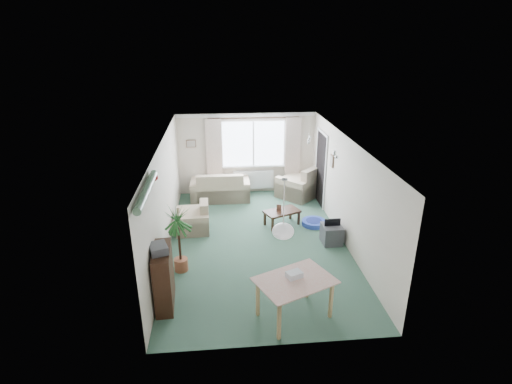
{
  "coord_description": "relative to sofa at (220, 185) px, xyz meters",
  "views": [
    {
      "loc": [
        -0.79,
        -8.07,
        4.5
      ],
      "look_at": [
        0.0,
        0.3,
        1.15
      ],
      "focal_mm": 28.0,
      "sensor_mm": 36.0,
      "label": 1
    }
  ],
  "objects": [
    {
      "name": "tinsel_garland",
      "position": [
        -1.11,
        -5.05,
        1.86
      ],
      "size": [
        1.6,
        1.6,
        0.12
      ],
      "primitive_type": "cylinder",
      "color": "#196626"
    },
    {
      "name": "photo_frame",
      "position": [
        1.44,
        -1.84,
        0.05
      ],
      "size": [
        0.12,
        0.05,
        0.16
      ],
      "primitive_type": "cube",
      "rotation": [
        0.0,
        0.0,
        -0.28
      ],
      "color": "brown",
      "rests_on": "coffee_table"
    },
    {
      "name": "armchair_corner",
      "position": [
        2.28,
        -0.02,
        0.04
      ],
      "size": [
        1.42,
        1.42,
        0.92
      ],
      "primitive_type": "cube",
      "rotation": [
        0.0,
        0.0,
        3.91
      ],
      "color": "#C7B196",
      "rests_on": "ground"
    },
    {
      "name": "wall_picture_right",
      "position": [
        2.79,
        -1.55,
        1.13
      ],
      "size": [
        0.03,
        0.24,
        0.3
      ],
      "primitive_type": "cube",
      "color": "brown"
    },
    {
      "name": "bookshelf",
      "position": [
        -1.03,
        -4.79,
        0.12
      ],
      "size": [
        0.35,
        0.91,
        1.09
      ],
      "primitive_type": "cube",
      "rotation": [
        0.0,
        0.0,
        0.06
      ],
      "color": "black",
      "rests_on": "ground"
    },
    {
      "name": "wall_picture_back",
      "position": [
        -0.79,
        0.48,
        1.13
      ],
      "size": [
        0.28,
        0.03,
        0.22
      ],
      "primitive_type": "cube",
      "color": "brown"
    },
    {
      "name": "pendant_lamp",
      "position": [
        1.01,
        -5.05,
        1.06
      ],
      "size": [
        0.36,
        0.36,
        0.36
      ],
      "primitive_type": "sphere",
      "color": "white"
    },
    {
      "name": "bauble_cluster_b",
      "position": [
        2.41,
        -3.05,
        1.8
      ],
      "size": [
        0.2,
        0.2,
        0.2
      ],
      "primitive_type": "sphere",
      "color": "silver"
    },
    {
      "name": "bauble_cluster_a",
      "position": [
        2.11,
        -1.85,
        1.8
      ],
      "size": [
        0.2,
        0.2,
        0.2
      ],
      "primitive_type": "sphere",
      "color": "silver"
    },
    {
      "name": "radiator",
      "position": [
        1.01,
        0.44,
        -0.02
      ],
      "size": [
        1.2,
        0.1,
        0.55
      ],
      "primitive_type": "cube",
      "color": "white"
    },
    {
      "name": "doorway",
      "position": [
        2.79,
        -0.55,
        0.58
      ],
      "size": [
        0.03,
        0.95,
        2.0
      ],
      "primitive_type": "cube",
      "color": "black"
    },
    {
      "name": "curtain_right",
      "position": [
        2.16,
        0.38,
        0.85
      ],
      "size": [
        0.45,
        0.08,
        2.0
      ],
      "primitive_type": "cube",
      "color": "beige"
    },
    {
      "name": "coffee_table",
      "position": [
        1.52,
        -1.86,
        -0.23
      ],
      "size": [
        0.98,
        0.78,
        0.39
      ],
      "primitive_type": "cube",
      "rotation": [
        0.0,
        0.0,
        0.4
      ],
      "color": "black",
      "rests_on": "ground"
    },
    {
      "name": "curtain_left",
      "position": [
        -0.14,
        0.38,
        0.85
      ],
      "size": [
        0.45,
        0.08,
        2.0
      ],
      "primitive_type": "cube",
      "color": "beige"
    },
    {
      "name": "window",
      "position": [
        1.01,
        0.48,
        1.08
      ],
      "size": [
        1.8,
        0.03,
        1.3
      ],
      "primitive_type": "cube",
      "color": "white"
    },
    {
      "name": "armchair_left",
      "position": [
        -0.69,
        -1.95,
        -0.05
      ],
      "size": [
        0.8,
        0.85,
        0.74
      ],
      "primitive_type": "cube",
      "rotation": [
        0.0,
        0.0,
        -1.54
      ],
      "color": "#C1B092",
      "rests_on": "ground"
    },
    {
      "name": "curtain_rod",
      "position": [
        1.01,
        0.4,
        1.85
      ],
      "size": [
        2.6,
        0.03,
        0.03
      ],
      "primitive_type": "cube",
      "color": "black"
    },
    {
      "name": "pet_bed",
      "position": [
        2.32,
        -1.94,
        -0.36
      ],
      "size": [
        0.71,
        0.71,
        0.12
      ],
      "primitive_type": "cylinder",
      "rotation": [
        0.0,
        0.0,
        -0.21
      ],
      "color": "#212999",
      "rests_on": "ground"
    },
    {
      "name": "hifi_box",
      "position": [
        -1.06,
        -4.86,
        0.74
      ],
      "size": [
        0.38,
        0.42,
        0.14
      ],
      "primitive_type": "cube",
      "rotation": [
        0.0,
        0.0,
        0.33
      ],
      "color": "#3F3F44",
      "rests_on": "bookshelf"
    },
    {
      "name": "tv_cube",
      "position": [
        2.51,
        -2.88,
        -0.2
      ],
      "size": [
        0.45,
        0.49,
        0.44
      ],
      "primitive_type": "cube",
      "rotation": [
        0.0,
        0.0,
        0.02
      ],
      "color": "#343338",
      "rests_on": "ground"
    },
    {
      "name": "gift_box",
      "position": [
        1.18,
        -5.27,
        0.35
      ],
      "size": [
        0.3,
        0.26,
        0.12
      ],
      "primitive_type": "cube",
      "rotation": [
        0.0,
        0.0,
        0.4
      ],
      "color": "silver",
      "rests_on": "dining_table"
    },
    {
      "name": "sofa",
      "position": [
        0.0,
        0.0,
        0.0
      ],
      "size": [
        1.69,
        0.9,
        0.84
      ],
      "primitive_type": "cube",
      "rotation": [
        0.0,
        0.0,
        3.13
      ],
      "color": "beige",
      "rests_on": "ground"
    },
    {
      "name": "dining_table",
      "position": [
        1.18,
        -5.35,
        -0.06
      ],
      "size": [
        1.35,
        1.16,
        0.71
      ],
      "primitive_type": "cube",
      "rotation": [
        0.0,
        0.0,
        0.43
      ],
      "color": "tan",
      "rests_on": "ground"
    },
    {
      "name": "houseplant",
      "position": [
        -0.84,
        -3.72,
        0.28
      ],
      "size": [
        0.7,
        0.7,
        1.4
      ],
      "primitive_type": "cylinder",
      "rotation": [
        0.0,
        0.0,
        0.19
      ],
      "color": "#1B4F1E",
      "rests_on": "ground"
    },
    {
      "name": "ground",
      "position": [
        0.81,
        -2.75,
        -0.42
      ],
      "size": [
        6.5,
        6.5,
        0.0
      ],
      "primitive_type": "plane",
      "color": "#325443"
    }
  ]
}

